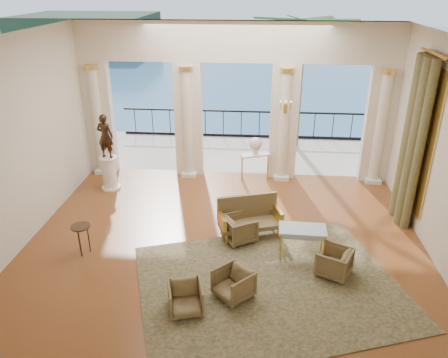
# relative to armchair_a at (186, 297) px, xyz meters

# --- Properties ---
(floor) EXTENTS (9.00, 9.00, 0.00)m
(floor) POSITION_rel_armchair_a_xyz_m (0.51, 2.32, -0.31)
(floor) COLOR #552A11
(floor) RESTS_ON ground
(room_walls) EXTENTS (9.00, 9.00, 9.00)m
(room_walls) POSITION_rel_armchair_a_xyz_m (0.51, 1.21, 2.57)
(room_walls) COLOR beige
(room_walls) RESTS_ON ground
(arcade) EXTENTS (9.00, 0.56, 4.50)m
(arcade) POSITION_rel_armchair_a_xyz_m (0.51, 6.14, 2.27)
(arcade) COLOR beige
(arcade) RESTS_ON ground
(terrace) EXTENTS (10.00, 3.60, 0.10)m
(terrace) POSITION_rel_armchair_a_xyz_m (0.51, 8.12, -0.36)
(terrace) COLOR #A89D8C
(terrace) RESTS_ON ground
(balustrade) EXTENTS (9.00, 0.06, 1.03)m
(balustrade) POSITION_rel_armchair_a_xyz_m (0.51, 9.72, 0.10)
(balustrade) COLOR black
(balustrade) RESTS_ON terrace
(palm_tree) EXTENTS (2.00, 2.00, 4.50)m
(palm_tree) POSITION_rel_armchair_a_xyz_m (2.51, 8.92, 3.78)
(palm_tree) COLOR #4C3823
(palm_tree) RESTS_ON terrace
(headland) EXTENTS (22.00, 18.00, 6.00)m
(headland) POSITION_rel_armchair_a_xyz_m (-29.49, 72.32, -3.31)
(headland) COLOR black
(headland) RESTS_ON sea
(sea) EXTENTS (160.00, 160.00, 0.00)m
(sea) POSITION_rel_armchair_a_xyz_m (0.51, 62.32, -6.31)
(sea) COLOR #285B85
(sea) RESTS_ON ground
(curtain) EXTENTS (0.33, 1.40, 4.09)m
(curtain) POSITION_rel_armchair_a_xyz_m (4.79, 3.82, 1.71)
(curtain) COLOR brown
(curtain) RESTS_ON ground
(window_frame) EXTENTS (0.04, 1.60, 3.40)m
(window_frame) POSITION_rel_armchair_a_xyz_m (4.98, 3.82, 1.79)
(window_frame) COLOR gold
(window_frame) RESTS_ON room_walls
(wall_sconce) EXTENTS (0.30, 0.11, 0.33)m
(wall_sconce) POSITION_rel_armchair_a_xyz_m (1.91, 5.83, 1.92)
(wall_sconce) COLOR gold
(wall_sconce) RESTS_ON arcade
(rug) EXTENTS (5.98, 5.28, 0.02)m
(rug) POSITION_rel_armchair_a_xyz_m (1.52, 0.85, -0.30)
(rug) COLOR #2A2D17
(rug) RESTS_ON ground
(armchair_a) EXTENTS (0.73, 0.70, 0.62)m
(armchair_a) POSITION_rel_armchair_a_xyz_m (0.00, 0.00, 0.00)
(armchair_a) COLOR #4A3E1D
(armchair_a) RESTS_ON ground
(armchair_b) EXTENTS (0.85, 0.85, 0.64)m
(armchair_b) POSITION_rel_armchair_a_xyz_m (0.82, 0.47, 0.01)
(armchair_b) COLOR #4A3E1D
(armchair_b) RESTS_ON ground
(armchair_c) EXTENTS (0.80, 0.82, 0.65)m
(armchair_c) POSITION_rel_armchair_a_xyz_m (2.81, 1.33, 0.01)
(armchair_c) COLOR #4A3E1D
(armchair_c) RESTS_ON ground
(armchair_d) EXTENTS (0.86, 0.87, 0.67)m
(armchair_d) POSITION_rel_armchair_a_xyz_m (0.84, 2.45, 0.03)
(armchair_d) COLOR #4A3E1D
(armchair_d) RESTS_ON ground
(settee) EXTENTS (1.55, 1.03, 0.95)m
(settee) POSITION_rel_armchair_a_xyz_m (1.04, 2.73, 0.16)
(settee) COLOR #4A3E1D
(settee) RESTS_ON ground
(game_table) EXTENTS (1.01, 0.57, 0.69)m
(game_table) POSITION_rel_armchair_a_xyz_m (2.20, 1.94, 0.30)
(game_table) COLOR #ACC5D6
(game_table) RESTS_ON ground
(pedestal) EXTENTS (0.53, 0.53, 0.97)m
(pedestal) POSITION_rel_armchair_a_xyz_m (-2.99, 4.86, 0.16)
(pedestal) COLOR silver
(pedestal) RESTS_ON ground
(statue) EXTENTS (0.49, 0.36, 1.24)m
(statue) POSITION_rel_armchair_a_xyz_m (-2.99, 4.86, 1.28)
(statue) COLOR black
(statue) RESTS_ON pedestal
(console_table) EXTENTS (0.92, 0.63, 0.81)m
(console_table) POSITION_rel_armchair_a_xyz_m (1.11, 5.87, 0.37)
(console_table) COLOR silver
(console_table) RESTS_ON ground
(urn) EXTENTS (0.38, 0.38, 0.50)m
(urn) POSITION_rel_armchair_a_xyz_m (1.11, 5.87, 0.79)
(urn) COLOR white
(urn) RESTS_ON console_table
(side_table) EXTENTS (0.42, 0.42, 0.68)m
(side_table) POSITION_rel_armchair_a_xyz_m (-2.55, 1.64, 0.27)
(side_table) COLOR black
(side_table) RESTS_ON ground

